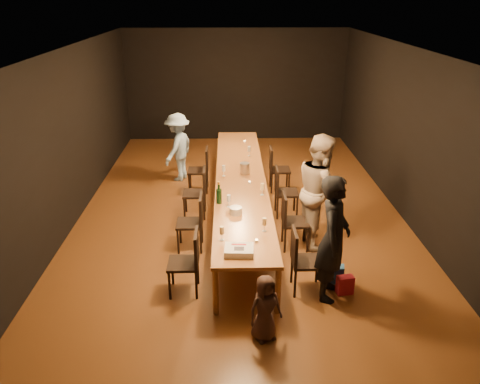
{
  "coord_description": "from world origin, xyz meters",
  "views": [
    {
      "loc": [
        -0.22,
        -7.89,
        3.86
      ],
      "look_at": [
        -0.04,
        -1.23,
        1.0
      ],
      "focal_mm": 35.0,
      "sensor_mm": 36.0,
      "label": 1
    }
  ],
  "objects_px": {
    "woman_tan": "(320,190)",
    "man_blue": "(178,147)",
    "champagne_bottle": "(219,193)",
    "chair_left_3": "(198,170)",
    "child": "(265,308)",
    "ice_bucket": "(245,168)",
    "plate_stack": "(236,211)",
    "table": "(241,180)",
    "chair_right_0": "(307,261)",
    "chair_left_2": "(194,193)",
    "woman_birthday": "(333,238)",
    "chair_left_1": "(190,223)",
    "chair_left_0": "(183,263)",
    "chair_right_3": "(280,169)",
    "birthday_cake": "(239,250)",
    "chair_right_1": "(295,221)",
    "chair_right_2": "(287,192)"
  },
  "relations": [
    {
      "from": "woman_tan",
      "to": "man_blue",
      "type": "height_order",
      "value": "woman_tan"
    },
    {
      "from": "man_blue",
      "to": "champagne_bottle",
      "type": "relative_size",
      "value": 4.04
    },
    {
      "from": "chair_left_3",
      "to": "child",
      "type": "bearing_deg",
      "value": -167.12
    },
    {
      "from": "woman_tan",
      "to": "ice_bucket",
      "type": "relative_size",
      "value": 9.36
    },
    {
      "from": "chair_left_3",
      "to": "plate_stack",
      "type": "relative_size",
      "value": 4.8
    },
    {
      "from": "table",
      "to": "man_blue",
      "type": "bearing_deg",
      "value": 124.99
    },
    {
      "from": "chair_right_0",
      "to": "woman_tan",
      "type": "height_order",
      "value": "woman_tan"
    },
    {
      "from": "chair_left_2",
      "to": "man_blue",
      "type": "relative_size",
      "value": 0.62
    },
    {
      "from": "chair_right_0",
      "to": "champagne_bottle",
      "type": "relative_size",
      "value": 2.53
    },
    {
      "from": "woman_birthday",
      "to": "plate_stack",
      "type": "relative_size",
      "value": 9.1
    },
    {
      "from": "chair_left_1",
      "to": "plate_stack",
      "type": "height_order",
      "value": "chair_left_1"
    },
    {
      "from": "chair_left_0",
      "to": "chair_right_3",
      "type": "bearing_deg",
      "value": -25.28
    },
    {
      "from": "chair_left_2",
      "to": "plate_stack",
      "type": "xyz_separation_m",
      "value": [
        0.74,
        -1.48,
        0.34
      ]
    },
    {
      "from": "chair_left_2",
      "to": "birthday_cake",
      "type": "bearing_deg",
      "value": -164.06
    },
    {
      "from": "chair_left_0",
      "to": "chair_left_2",
      "type": "xyz_separation_m",
      "value": [
        0.0,
        2.4,
        0.0
      ]
    },
    {
      "from": "woman_birthday",
      "to": "birthday_cake",
      "type": "bearing_deg",
      "value": 115.17
    },
    {
      "from": "chair_right_0",
      "to": "man_blue",
      "type": "height_order",
      "value": "man_blue"
    },
    {
      "from": "chair_right_0",
      "to": "woman_tan",
      "type": "distance_m",
      "value": 1.51
    },
    {
      "from": "chair_right_3",
      "to": "chair_left_2",
      "type": "distance_m",
      "value": 2.08
    },
    {
      "from": "man_blue",
      "to": "plate_stack",
      "type": "bearing_deg",
      "value": 42.21
    },
    {
      "from": "chair_right_3",
      "to": "plate_stack",
      "type": "xyz_separation_m",
      "value": [
        -0.96,
        -2.68,
        0.34
      ]
    },
    {
      "from": "chair_right_1",
      "to": "man_blue",
      "type": "relative_size",
      "value": 0.62
    },
    {
      "from": "chair_right_1",
      "to": "chair_left_0",
      "type": "relative_size",
      "value": 1.0
    },
    {
      "from": "chair_left_0",
      "to": "plate_stack",
      "type": "relative_size",
      "value": 4.8
    },
    {
      "from": "chair_left_1",
      "to": "chair_left_2",
      "type": "bearing_deg",
      "value": 0.0
    },
    {
      "from": "plate_stack",
      "to": "champagne_bottle",
      "type": "bearing_deg",
      "value": 123.18
    },
    {
      "from": "chair_left_3",
      "to": "ice_bucket",
      "type": "bearing_deg",
      "value": -135.59
    },
    {
      "from": "chair_left_0",
      "to": "chair_left_1",
      "type": "distance_m",
      "value": 1.2
    },
    {
      "from": "table",
      "to": "chair_left_3",
      "type": "relative_size",
      "value": 6.45
    },
    {
      "from": "chair_left_1",
      "to": "chair_right_2",
      "type": "bearing_deg",
      "value": -54.78
    },
    {
      "from": "plate_stack",
      "to": "ice_bucket",
      "type": "distance_m",
      "value": 1.74
    },
    {
      "from": "chair_right_2",
      "to": "chair_left_0",
      "type": "distance_m",
      "value": 2.94
    },
    {
      "from": "chair_right_2",
      "to": "champagne_bottle",
      "type": "relative_size",
      "value": 2.53
    },
    {
      "from": "table",
      "to": "woman_birthday",
      "type": "relative_size",
      "value": 3.4
    },
    {
      "from": "chair_right_0",
      "to": "woman_tan",
      "type": "xyz_separation_m",
      "value": [
        0.4,
        1.37,
        0.46
      ]
    },
    {
      "from": "chair_right_1",
      "to": "champagne_bottle",
      "type": "relative_size",
      "value": 2.53
    },
    {
      "from": "chair_left_0",
      "to": "man_blue",
      "type": "bearing_deg",
      "value": 6.19
    },
    {
      "from": "chair_left_0",
      "to": "ice_bucket",
      "type": "xyz_separation_m",
      "value": [
        0.93,
        2.65,
        0.38
      ]
    },
    {
      "from": "chair_right_3",
      "to": "woman_birthday",
      "type": "distance_m",
      "value": 3.76
    },
    {
      "from": "chair_right_2",
      "to": "champagne_bottle",
      "type": "xyz_separation_m",
      "value": [
        -1.22,
        -1.09,
        0.47
      ]
    },
    {
      "from": "chair_right_0",
      "to": "woman_birthday",
      "type": "distance_m",
      "value": 0.53
    },
    {
      "from": "man_blue",
      "to": "ice_bucket",
      "type": "distance_m",
      "value": 2.15
    },
    {
      "from": "child",
      "to": "plate_stack",
      "type": "bearing_deg",
      "value": 75.22
    },
    {
      "from": "chair_left_2",
      "to": "chair_left_3",
      "type": "distance_m",
      "value": 1.2
    },
    {
      "from": "woman_birthday",
      "to": "ice_bucket",
      "type": "height_order",
      "value": "woman_birthday"
    },
    {
      "from": "chair_right_0",
      "to": "chair_left_1",
      "type": "bearing_deg",
      "value": -125.22
    },
    {
      "from": "child",
      "to": "ice_bucket",
      "type": "bearing_deg",
      "value": 67.7
    },
    {
      "from": "table",
      "to": "chair_right_3",
      "type": "bearing_deg",
      "value": 54.69
    },
    {
      "from": "table",
      "to": "chair_right_2",
      "type": "bearing_deg",
      "value": 0.0
    },
    {
      "from": "chair_left_0",
      "to": "plate_stack",
      "type": "xyz_separation_m",
      "value": [
        0.74,
        0.92,
        0.34
      ]
    }
  ]
}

